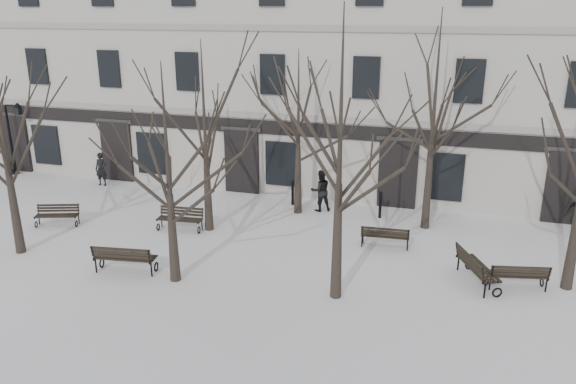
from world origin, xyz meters
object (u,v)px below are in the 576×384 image
at_px(bench_0, 57,214).
at_px(bench_4, 385,236).
at_px(tree_2, 341,124).
at_px(bench_1, 124,257).
at_px(tree_1, 167,150).
at_px(bench_2, 518,275).
at_px(lamp_post, 14,133).
at_px(bench_3, 180,218).
at_px(bench_5, 476,267).

distance_m(bench_0, bench_4, 12.60).
height_order(tree_2, bench_1, tree_2).
height_order(tree_1, bench_4, tree_1).
distance_m(bench_1, bench_2, 12.15).
relative_size(bench_2, lamp_post, 0.49).
xyz_separation_m(bench_0, bench_1, (4.83, -2.89, 0.09)).
xyz_separation_m(bench_3, lamp_post, (-11.41, 4.44, 1.66)).
bearing_deg(lamp_post, tree_1, -32.08).
bearing_deg(bench_1, bench_2, -176.65).
relative_size(tree_1, bench_2, 3.69).
distance_m(tree_1, bench_4, 8.25).
bearing_deg(tree_2, bench_5, 27.84).
xyz_separation_m(tree_1, bench_0, (-6.59, 2.86, -3.74)).
relative_size(bench_0, bench_2, 0.94).
xyz_separation_m(tree_2, bench_1, (-6.77, -0.44, -4.62)).
bearing_deg(bench_5, bench_4, 33.46).
height_order(tree_1, lamp_post, tree_1).
height_order(bench_0, bench_2, bench_2).
height_order(bench_3, bench_4, bench_3).
distance_m(bench_3, bench_4, 7.72).
bearing_deg(bench_2, bench_5, -14.57).
xyz_separation_m(tree_2, lamp_post, (-18.21, 7.86, -3.03)).
bearing_deg(bench_0, bench_4, -12.40).
distance_m(tree_1, tree_2, 5.12).
xyz_separation_m(bench_0, bench_3, (4.80, 0.97, 0.03)).
relative_size(tree_1, bench_1, 3.28).
height_order(bench_2, bench_4, bench_2).
bearing_deg(tree_2, bench_3, 153.30).
xyz_separation_m(bench_0, bench_4, (12.50, 1.52, 0.01)).
relative_size(bench_0, bench_5, 0.83).
bearing_deg(bench_3, bench_2, -12.28).
relative_size(bench_0, lamp_post, 0.46).
bearing_deg(bench_0, tree_1, -42.83).
bearing_deg(tree_1, bench_5, 15.52).
bearing_deg(tree_1, tree_2, 4.70).
height_order(bench_4, bench_5, bench_5).
height_order(bench_0, bench_4, bench_4).
height_order(tree_2, bench_5, tree_2).
xyz_separation_m(bench_2, bench_4, (-4.22, 1.95, -0.02)).
relative_size(tree_1, bench_3, 3.77).
distance_m(bench_0, bench_5, 15.52).
bearing_deg(lamp_post, bench_2, -14.05).
bearing_deg(bench_4, bench_3, -0.07).
distance_m(bench_0, bench_2, 16.73).
relative_size(tree_2, bench_3, 4.64).
distance_m(tree_2, bench_0, 12.76).
xyz_separation_m(bench_1, bench_5, (10.69, 2.51, 0.00)).
bearing_deg(bench_2, bench_1, -0.77).
bearing_deg(tree_1, bench_1, -179.09).
distance_m(bench_1, lamp_post, 14.21).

